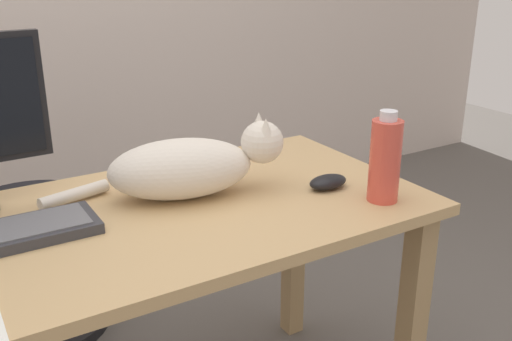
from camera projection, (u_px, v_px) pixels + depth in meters
name	position (u px, v px, depth m)	size (l,w,h in m)	color
desk	(148.00, 256.00, 1.42)	(1.38, 0.68, 0.72)	tan
office_chair	(16.00, 234.00, 2.05)	(0.51, 0.48, 0.89)	black
cat	(190.00, 165.00, 1.46)	(0.59, 0.27, 0.20)	silver
computer_mouse	(328.00, 182.00, 1.53)	(0.11, 0.06, 0.04)	black
water_bottle	(385.00, 160.00, 1.43)	(0.08, 0.08, 0.23)	#D84C3D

